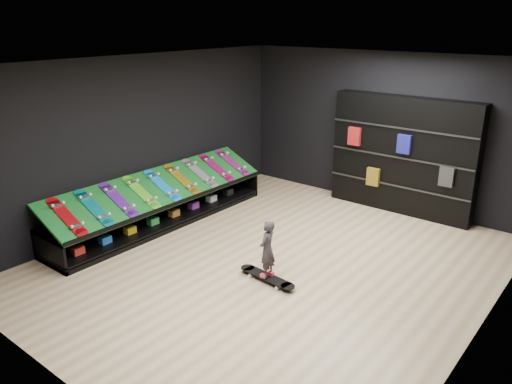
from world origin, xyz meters
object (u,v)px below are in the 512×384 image
Objects in this scene: back_shelving at (403,156)px; child at (267,260)px; floor_skateboard at (267,279)px; display_rack at (162,210)px.

back_shelving reaches higher than child.
child is at bearing 4.84° from floor_skateboard.
back_shelving is 3.92m from child.
back_shelving is at bearing 164.45° from child.
display_rack is 4.59× the size of floor_skateboard.
child is (0.00, 0.00, 0.30)m from floor_skateboard.
floor_skateboard is at bearing -10.35° from display_rack.
child reaches higher than display_rack.
display_rack is 8.78× the size of child.
display_rack is 2.87m from child.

